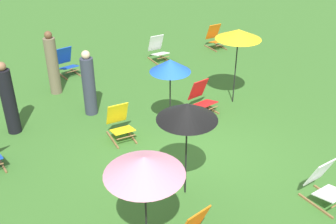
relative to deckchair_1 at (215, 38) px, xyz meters
name	(u,v)px	position (x,y,z in m)	size (l,w,h in m)	color
ground_plane	(192,157)	(-3.91, -5.60, -0.37)	(40.00, 40.00, 0.00)	#386B28
deckchair_1	(215,38)	(0.00, 0.00, 0.00)	(0.53, 0.79, 0.83)	olive
deckchair_4	(324,184)	(-2.39, -7.80, 0.00)	(0.58, 0.82, 0.83)	olive
deckchair_6	(66,63)	(-5.32, -0.09, 0.00)	(0.63, 0.85, 0.83)	olive
deckchair_7	(158,49)	(-2.33, -0.23, 0.00)	(0.53, 0.79, 0.83)	olive
deckchair_8	(202,98)	(-2.72, -3.88, 0.00)	(0.63, 0.85, 0.83)	olive
deckchair_9	(120,123)	(-5.02, -4.21, 0.00)	(0.50, 0.77, 0.83)	olive
umbrella_0	(144,166)	(-5.75, -7.57, 1.33)	(1.16, 1.16, 1.85)	black
umbrella_1	(238,34)	(-1.71, -3.81, 1.50)	(1.15, 1.15, 2.00)	black
umbrella_2	(170,66)	(-3.83, -4.34, 1.25)	(0.92, 0.92, 1.76)	black
umbrella_3	(187,112)	(-4.55, -6.54, 1.38)	(1.06, 1.06, 1.90)	black
person_0	(9,100)	(-7.20, -2.91, 0.46)	(0.43, 0.43, 1.76)	black
person_1	(53,65)	(-5.89, -1.25, 0.47)	(0.37, 0.37, 1.77)	#72664C
person_2	(89,85)	(-5.32, -2.81, 0.42)	(0.38, 0.38, 1.68)	#333847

